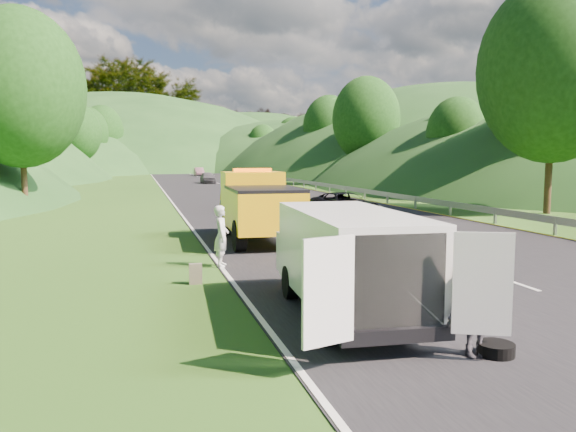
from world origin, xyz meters
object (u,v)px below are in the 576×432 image
object	(u,v)px
child	(313,287)
woman	(222,267)
suitcase	(196,274)
worker	(476,358)
spare_tire	(495,356)
white_van	(347,257)
passing_suv	(344,218)
tow_truck	(258,206)

from	to	relation	value
child	woman	bearing A→B (deg)	163.13
suitcase	woman	bearing A→B (deg)	64.93
worker	spare_tire	size ratio (longest dim) A/B	2.67
woman	white_van	bearing A→B (deg)	-151.28
passing_suv	woman	bearing A→B (deg)	-133.83
white_van	worker	world-z (taller)	white_van
white_van	child	world-z (taller)	white_van
suitcase	spare_tire	world-z (taller)	suitcase
worker	suitcase	distance (m)	7.47
passing_suv	tow_truck	bearing A→B (deg)	-140.50
spare_tire	passing_suv	world-z (taller)	passing_suv
woman	passing_suv	bearing A→B (deg)	-23.93
tow_truck	passing_suv	distance (m)	8.96
white_van	child	size ratio (longest dim) A/B	6.41
woman	tow_truck	bearing A→B (deg)	-12.19
white_van	spare_tire	world-z (taller)	white_van
white_van	suitcase	size ratio (longest dim) A/B	11.76
suitcase	passing_suv	world-z (taller)	passing_suv
tow_truck	suitcase	size ratio (longest dim) A/B	12.32
woman	spare_tire	size ratio (longest dim) A/B	2.96
white_van	woman	xyz separation A→B (m)	(-1.72, 5.66, -1.21)
tow_truck	worker	size ratio (longest dim) A/B	4.03
worker	spare_tire	bearing A→B (deg)	4.70
suitcase	child	bearing A→B (deg)	-21.53
woman	spare_tire	xyz separation A→B (m)	(3.20, -8.49, 0.00)
woman	worker	world-z (taller)	woman
child	suitcase	bearing A→B (deg)	-158.31
child	worker	world-z (taller)	worker
suitcase	worker	bearing A→B (deg)	-59.29
white_van	child	distance (m)	2.80
tow_truck	spare_tire	size ratio (longest dim) A/B	10.74
child	passing_suv	distance (m)	15.60
white_van	suitcase	xyz separation A→B (m)	(-2.68, 3.61, -0.95)
child	white_van	bearing A→B (deg)	-48.65
white_van	spare_tire	xyz separation A→B (m)	(1.48, -2.82, -1.21)
woman	child	world-z (taller)	woman
tow_truck	woman	distance (m)	5.23
suitcase	passing_suv	size ratio (longest dim) A/B	0.11
woman	spare_tire	distance (m)	9.07
tow_truck	woman	xyz separation A→B (m)	(-2.05, -4.62, -1.34)
white_van	passing_suv	distance (m)	18.01
child	worker	size ratio (longest dim) A/B	0.60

